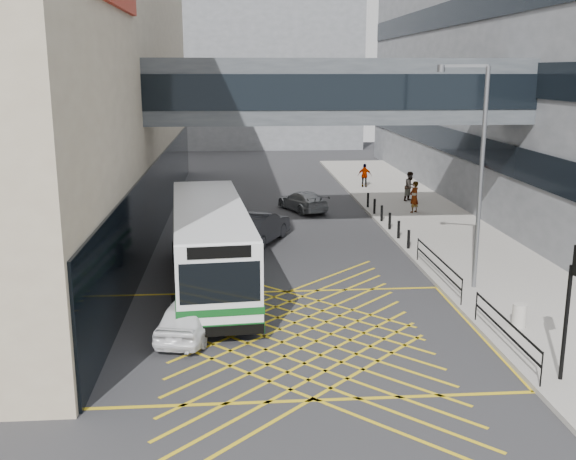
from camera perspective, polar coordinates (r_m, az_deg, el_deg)
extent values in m
plane|color=#333335|center=(22.33, 0.82, -8.89)|extent=(120.00, 120.00, 0.00)
cube|color=black|center=(37.36, -10.63, 3.18)|extent=(0.10, 41.50, 4.00)
cube|color=black|center=(46.91, 12.86, 7.58)|extent=(0.10, 43.50, 1.60)
cube|color=black|center=(46.70, 13.12, 12.47)|extent=(0.10, 43.50, 1.60)
cube|color=black|center=(46.83, 13.39, 17.36)|extent=(0.10, 43.50, 1.60)
cube|color=slate|center=(80.58, -4.68, 13.71)|extent=(28.00, 16.00, 18.00)
cube|color=#40454B|center=(32.96, 4.20, 11.67)|extent=(20.00, 4.00, 3.00)
cube|color=black|center=(30.97, 4.77, 11.55)|extent=(19.50, 0.06, 1.60)
cube|color=black|center=(34.96, 3.69, 11.77)|extent=(19.50, 0.06, 1.60)
cube|color=#A29D94|center=(38.15, 12.27, 0.37)|extent=(6.00, 54.00, 0.16)
cube|color=gold|center=(22.33, 0.82, -8.88)|extent=(12.00, 9.00, 0.01)
cube|color=white|center=(26.59, -6.62, -1.14)|extent=(3.71, 12.09, 2.92)
cube|color=#0E4919|center=(26.94, -6.55, -3.77)|extent=(3.76, 12.14, 0.37)
cube|color=#0E4919|center=(26.77, -6.58, -2.60)|extent=(3.78, 12.14, 0.24)
cube|color=black|center=(27.13, -6.71, -0.02)|extent=(3.65, 10.59, 1.14)
cube|color=black|center=(20.82, -5.79, -4.46)|extent=(2.49, 0.30, 1.30)
cube|color=black|center=(20.52, -5.85, -1.89)|extent=(1.95, 0.23, 0.38)
cube|color=white|center=(26.26, -6.70, 1.97)|extent=(3.68, 11.98, 0.11)
cube|color=black|center=(21.33, -5.69, -8.49)|extent=(2.71, 0.34, 0.32)
cube|color=black|center=(32.67, -7.10, -0.76)|extent=(2.71, 0.34, 0.32)
cylinder|color=black|center=(23.22, -9.41, -6.76)|extent=(0.39, 1.10, 1.08)
cylinder|color=black|center=(23.36, -2.67, -6.46)|extent=(0.39, 1.10, 1.08)
cylinder|color=black|center=(30.25, -9.47, -1.99)|extent=(0.39, 1.10, 1.08)
cylinder|color=black|center=(30.35, -4.32, -1.79)|extent=(0.39, 1.10, 1.08)
imported|color=white|center=(22.32, -8.29, -7.18)|extent=(2.56, 4.52, 1.35)
imported|color=black|center=(33.70, -2.54, 0.23)|extent=(3.94, 5.51, 1.61)
imported|color=gray|center=(41.48, 1.24, 2.52)|extent=(3.25, 4.54, 1.30)
cylinder|color=black|center=(19.86, 22.46, -7.30)|extent=(0.15, 0.15, 3.27)
cylinder|color=slate|center=(26.60, 16.00, 4.05)|extent=(0.22, 0.22, 8.46)
cube|color=slate|center=(26.35, 14.73, 13.29)|extent=(1.58, 0.80, 0.11)
cylinder|color=slate|center=(26.45, 12.84, 13.21)|extent=(0.39, 0.39, 0.26)
cylinder|color=#ADA89E|center=(23.72, 18.99, -6.85)|extent=(0.46, 0.46, 0.80)
cube|color=black|center=(21.55, 17.99, -7.25)|extent=(0.05, 5.00, 0.05)
cube|color=black|center=(21.69, 17.91, -8.24)|extent=(0.05, 5.00, 0.05)
cube|color=black|center=(27.82, 12.58, -2.28)|extent=(0.05, 6.00, 0.05)
cube|color=black|center=(27.92, 12.54, -3.07)|extent=(0.05, 6.00, 0.05)
cylinder|color=black|center=(19.62, 20.67, -10.98)|extent=(0.04, 0.04, 1.00)
cylinder|color=black|center=(23.89, 15.65, -6.21)|extent=(0.04, 0.04, 1.00)
cylinder|color=black|center=(25.22, 14.50, -5.09)|extent=(0.04, 0.04, 1.00)
cylinder|color=black|center=(30.71, 10.92, -1.59)|extent=(0.04, 0.04, 1.00)
cylinder|color=black|center=(32.61, 10.17, -0.77)|extent=(0.14, 0.14, 0.90)
cylinder|color=black|center=(34.50, 9.35, 0.04)|extent=(0.14, 0.14, 0.90)
cylinder|color=black|center=(36.39, 8.61, 0.76)|extent=(0.14, 0.14, 0.90)
cylinder|color=black|center=(38.30, 7.94, 1.41)|extent=(0.14, 0.14, 0.90)
cylinder|color=black|center=(40.21, 7.34, 2.00)|extent=(0.14, 0.14, 0.90)
cylinder|color=black|center=(42.13, 6.79, 2.54)|extent=(0.14, 0.14, 0.90)
imported|color=gray|center=(40.88, 10.64, 2.77)|extent=(0.92, 0.88, 1.88)
imported|color=gray|center=(44.52, 10.31, 3.65)|extent=(1.06, 1.01, 1.90)
imported|color=gray|center=(49.40, 6.51, 4.61)|extent=(1.08, 0.69, 1.69)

